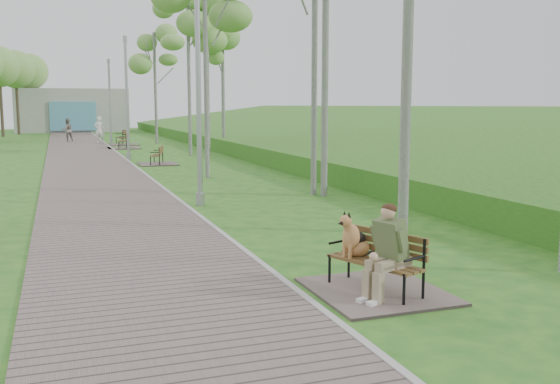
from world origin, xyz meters
The scene contains 17 objects.
ground centered at (0.00, 0.00, 0.00)m, with size 120.00×120.00×0.00m, color #235A1D.
walkway centered at (-1.75, 21.50, 0.02)m, with size 3.50×67.00×0.04m, color #685754.
kerb centered at (0.00, 21.50, 0.03)m, with size 0.10×67.00×0.05m, color #999993.
embankment centered at (12.00, 20.00, 0.00)m, with size 14.00×70.00×1.60m, color #538E2B.
building_north centered at (-1.50, 50.97, 1.99)m, with size 10.00×5.20×4.00m.
bench_main centered at (0.94, -4.12, 0.41)m, with size 1.68×1.87×1.47m.
bench_second centered at (1.01, 15.38, 0.18)m, with size 1.58×1.76×0.97m.
bench_third centered at (0.65, 25.90, 0.21)m, with size 1.82×2.02×1.12m.
bench_far centered at (0.95, 29.34, 0.22)m, with size 1.89×2.10×1.16m.
lamp_post_near centered at (0.38, 3.97, 2.63)m, with size 0.22×0.22×5.63m.
lamp_post_second centered at (0.13, 18.05, 2.61)m, with size 0.22×0.22×5.59m.
lamp_post_third centered at (0.40, 31.09, 2.55)m, with size 0.21×0.21×5.47m.
pedestrian_near centered at (-0.30, 31.41, 0.88)m, with size 0.64×0.42×1.76m, color white.
pedestrian_far centered at (-2.26, 34.06, 0.80)m, with size 0.78×0.60×1.60m, color gray.
birch_mid_c centered at (3.31, 19.55, 7.05)m, with size 2.71×2.71×8.97m.
birch_far_a centered at (5.41, 21.02, 6.18)m, with size 2.32×2.32×7.86m.
birch_far_b centered at (3.20, 29.97, 5.82)m, with size 2.45×2.45×7.42m.
Camera 1 is at (-2.95, -11.32, 2.52)m, focal length 40.00 mm.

